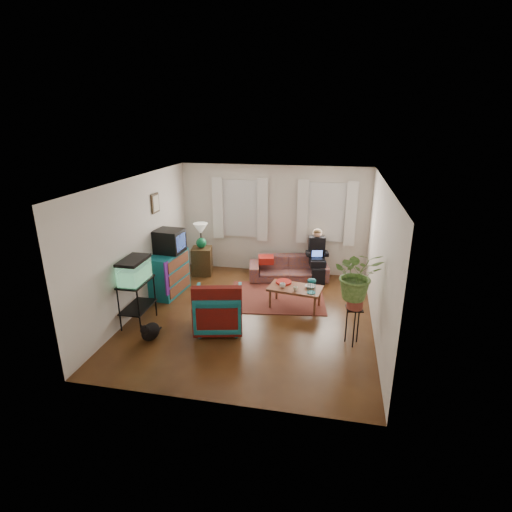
% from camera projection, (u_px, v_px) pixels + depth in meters
% --- Properties ---
extents(floor, '(4.50, 5.00, 0.01)m').
position_uv_depth(floor, '(252.00, 316.00, 7.69)').
color(floor, '#4F2B14').
rests_on(floor, ground).
extents(ceiling, '(4.50, 5.00, 0.01)m').
position_uv_depth(ceiling, '(251.00, 181.00, 6.84)').
color(ceiling, white).
rests_on(ceiling, wall_back).
extents(wall_back, '(4.50, 0.01, 2.60)m').
position_uv_depth(wall_back, '(273.00, 220.00, 9.58)').
color(wall_back, silver).
rests_on(wall_back, floor).
extents(wall_front, '(4.50, 0.01, 2.60)m').
position_uv_depth(wall_front, '(210.00, 316.00, 4.95)').
color(wall_front, silver).
rests_on(wall_front, floor).
extents(wall_left, '(0.01, 5.00, 2.60)m').
position_uv_depth(wall_left, '(138.00, 245.00, 7.69)').
color(wall_left, silver).
rests_on(wall_left, floor).
extents(wall_right, '(0.01, 5.00, 2.60)m').
position_uv_depth(wall_right, '(380.00, 261.00, 6.84)').
color(wall_right, silver).
rests_on(wall_right, floor).
extents(window_left, '(1.08, 0.04, 1.38)m').
position_uv_depth(window_left, '(241.00, 209.00, 9.63)').
color(window_left, white).
rests_on(window_left, wall_back).
extents(window_right, '(1.08, 0.04, 1.38)m').
position_uv_depth(window_right, '(327.00, 212.00, 9.24)').
color(window_right, white).
rests_on(window_right, wall_back).
extents(curtains_left, '(1.36, 0.06, 1.50)m').
position_uv_depth(curtains_left, '(240.00, 209.00, 9.55)').
color(curtains_left, white).
rests_on(curtains_left, wall_back).
extents(curtains_right, '(1.36, 0.06, 1.50)m').
position_uv_depth(curtains_right, '(327.00, 213.00, 9.17)').
color(curtains_right, white).
rests_on(curtains_right, wall_back).
extents(picture_frame, '(0.04, 0.32, 0.40)m').
position_uv_depth(picture_frame, '(156.00, 203.00, 8.25)').
color(picture_frame, '#3D2616').
rests_on(picture_frame, wall_left).
extents(area_rug, '(2.20, 1.86, 0.01)m').
position_uv_depth(area_rug, '(276.00, 297.00, 8.50)').
color(area_rug, brown).
rests_on(area_rug, floor).
extents(sofa, '(1.94, 1.08, 0.72)m').
position_uv_depth(sofa, '(288.00, 264.00, 9.39)').
color(sofa, brown).
rests_on(sofa, floor).
extents(seated_person, '(0.56, 0.65, 1.09)m').
position_uv_depth(seated_person, '(317.00, 257.00, 9.33)').
color(seated_person, black).
rests_on(seated_person, sofa).
extents(side_table, '(0.54, 0.54, 0.67)m').
position_uv_depth(side_table, '(202.00, 261.00, 9.68)').
color(side_table, '#3F2D17').
rests_on(side_table, floor).
extents(table_lamp, '(0.40, 0.40, 0.61)m').
position_uv_depth(table_lamp, '(201.00, 236.00, 9.48)').
color(table_lamp, white).
rests_on(table_lamp, side_table).
extents(dresser, '(0.60, 1.06, 0.91)m').
position_uv_depth(dresser, '(168.00, 273.00, 8.58)').
color(dresser, '#136F74').
rests_on(dresser, floor).
extents(crt_tv, '(0.61, 0.56, 0.49)m').
position_uv_depth(crt_tv, '(169.00, 241.00, 8.43)').
color(crt_tv, black).
rests_on(crt_tv, dresser).
extents(aquarium_stand, '(0.43, 0.76, 0.84)m').
position_uv_depth(aquarium_stand, '(138.00, 303.00, 7.31)').
color(aquarium_stand, black).
rests_on(aquarium_stand, floor).
extents(aquarium, '(0.38, 0.69, 0.44)m').
position_uv_depth(aquarium, '(134.00, 270.00, 7.10)').
color(aquarium, '#7FD899').
rests_on(aquarium, aquarium_stand).
extents(black_cat, '(0.30, 0.44, 0.37)m').
position_uv_depth(black_cat, '(150.00, 330.00, 6.84)').
color(black_cat, black).
rests_on(black_cat, floor).
extents(armchair, '(0.97, 0.93, 0.84)m').
position_uv_depth(armchair, '(219.00, 307.00, 7.13)').
color(armchair, navy).
rests_on(armchair, floor).
extents(serape_throw, '(0.87, 0.38, 0.70)m').
position_uv_depth(serape_throw, '(217.00, 306.00, 6.77)').
color(serape_throw, '#9E0A0A').
rests_on(serape_throw, armchair).
extents(coffee_table, '(1.12, 0.72, 0.43)m').
position_uv_depth(coffee_table, '(295.00, 297.00, 8.01)').
color(coffee_table, brown).
rests_on(coffee_table, floor).
extents(cup_a, '(0.13, 0.13, 0.09)m').
position_uv_depth(cup_a, '(282.00, 285.00, 7.92)').
color(cup_a, white).
rests_on(cup_a, coffee_table).
extents(cup_b, '(0.11, 0.11, 0.09)m').
position_uv_depth(cup_b, '(295.00, 289.00, 7.76)').
color(cup_b, beige).
rests_on(cup_b, coffee_table).
extents(bowl, '(0.23, 0.23, 0.05)m').
position_uv_depth(bowl, '(310.00, 286.00, 7.92)').
color(bowl, white).
rests_on(bowl, coffee_table).
extents(snack_tray, '(0.37, 0.37, 0.04)m').
position_uv_depth(snack_tray, '(284.00, 282.00, 8.15)').
color(snack_tray, '#B21414').
rests_on(snack_tray, coffee_table).
extents(birdcage, '(0.19, 0.19, 0.30)m').
position_uv_depth(birdcage, '(312.00, 286.00, 7.64)').
color(birdcage, '#115B6B').
rests_on(birdcage, coffee_table).
extents(plant_stand, '(0.32, 0.32, 0.67)m').
position_uv_depth(plant_stand, '(353.00, 326.00, 6.66)').
color(plant_stand, black).
rests_on(plant_stand, floor).
extents(potted_plant, '(0.85, 0.76, 0.85)m').
position_uv_depth(potted_plant, '(357.00, 282.00, 6.40)').
color(potted_plant, '#599947').
rests_on(potted_plant, plant_stand).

